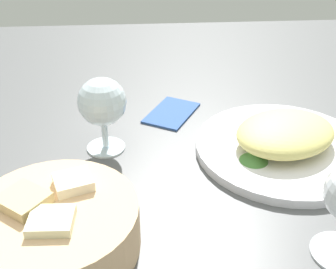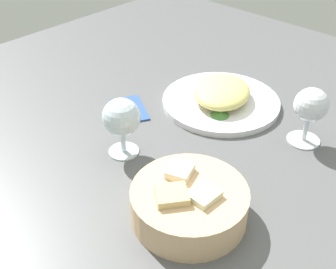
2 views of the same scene
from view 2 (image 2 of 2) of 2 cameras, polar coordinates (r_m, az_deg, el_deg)
ground_plane at (r=93.56cm, az=2.20°, el=0.53°), size 140.00×140.00×2.00cm
plate at (r=101.35cm, az=6.98°, el=4.44°), size 27.47×27.47×1.40cm
omelette at (r=99.94cm, az=7.10°, el=5.82°), size 20.79×19.47×4.24cm
lettuce_garnish at (r=94.53cm, az=6.98°, el=2.92°), size 4.30×4.30×1.36cm
bread_basket at (r=70.50cm, az=2.78°, el=-9.15°), size 19.27×19.27×7.20cm
wine_glass_near at (r=81.66cm, az=-6.26°, el=2.06°), size 7.46×7.46×12.08cm
wine_glass_far at (r=88.86cm, az=18.57°, el=3.41°), size 6.84×6.84×12.24cm
folded_napkin at (r=98.81cm, az=-5.21°, el=3.47°), size 11.49×13.02×0.80cm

